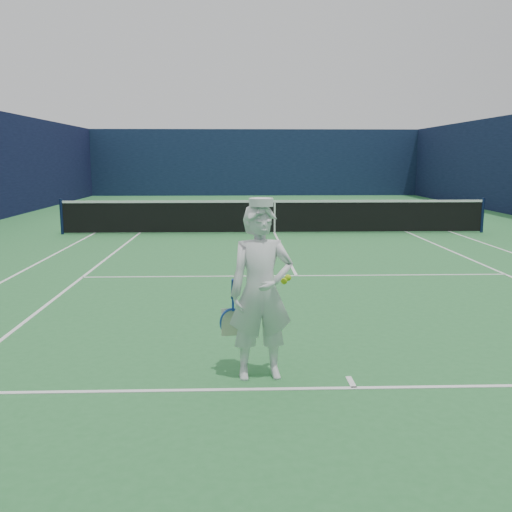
{
  "coord_description": "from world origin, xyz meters",
  "views": [
    {
      "loc": [
        -1.16,
        -17.19,
        2.25
      ],
      "look_at": [
        -0.91,
        -10.04,
        1.02
      ],
      "focal_mm": 40.0,
      "sensor_mm": 36.0,
      "label": 1
    }
  ],
  "objects": [
    {
      "name": "court_markings",
      "position": [
        0.0,
        0.0,
        0.0
      ],
      "size": [
        11.03,
        23.83,
        0.01
      ],
      "color": "white",
      "rests_on": "ground"
    },
    {
      "name": "ground",
      "position": [
        0.0,
        0.0,
        0.0
      ],
      "size": [
        80.0,
        80.0,
        0.0
      ],
      "primitive_type": "plane",
      "color": "#2B7238",
      "rests_on": "ground"
    },
    {
      "name": "tennis_player",
      "position": [
        -0.91,
        -11.54,
        0.91
      ],
      "size": [
        0.81,
        0.51,
        1.86
      ],
      "rotation": [
        0.0,
        0.0,
        0.13
      ],
      "color": "white",
      "rests_on": "ground"
    },
    {
      "name": "tennis_net",
      "position": [
        0.0,
        0.0,
        0.55
      ],
      "size": [
        12.88,
        0.09,
        1.07
      ],
      "color": "#141E4C",
      "rests_on": "ground"
    },
    {
      "name": "windscreen_fence",
      "position": [
        0.0,
        0.0,
        2.0
      ],
      "size": [
        20.12,
        36.12,
        4.0
      ],
      "color": "#0E1A35",
      "rests_on": "ground"
    }
  ]
}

